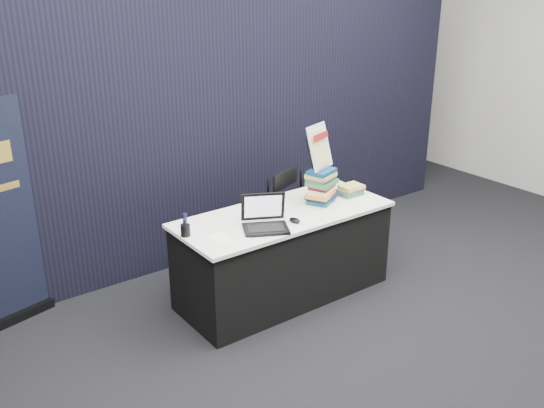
{
  "coord_description": "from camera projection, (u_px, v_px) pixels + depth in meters",
  "views": [
    {
      "loc": [
        -2.78,
        -3.03,
        2.61
      ],
      "look_at": [
        -0.12,
        0.55,
        0.85
      ],
      "focal_mm": 40.0,
      "sensor_mm": 36.0,
      "label": 1
    }
  ],
  "objects": [
    {
      "name": "brochure_right",
      "position": [
        227.0,
        228.0,
        4.6
      ],
      "size": [
        0.32,
        0.25,
        0.0
      ],
      "primitive_type": "cube",
      "rotation": [
        0.0,
        0.0,
        -0.19
      ],
      "color": "silver",
      "rests_on": "display_table"
    },
    {
      "name": "info_sign",
      "position": [
        320.0,
        147.0,
        4.96
      ],
      "size": [
        0.3,
        0.19,
        0.38
      ],
      "rotation": [
        0.0,
        0.0,
        0.33
      ],
      "color": "black",
      "rests_on": "book_stack_tall"
    },
    {
      "name": "stacking_chair",
      "position": [
        295.0,
        216.0,
        5.5
      ],
      "size": [
        0.52,
        0.53,
        0.88
      ],
      "rotation": [
        0.0,
        0.0,
        0.37
      ],
      "color": "black",
      "rests_on": "floor"
    },
    {
      "name": "drape_partition",
      "position": [
        214.0,
        132.0,
        5.51
      ],
      "size": [
        6.0,
        0.08,
        2.4
      ],
      "primitive_type": "cube",
      "color": "black",
      "rests_on": "floor"
    },
    {
      "name": "mouse",
      "position": [
        295.0,
        220.0,
        4.71
      ],
      "size": [
        0.07,
        0.11,
        0.03
      ],
      "primitive_type": "ellipsoid",
      "rotation": [
        0.0,
        0.0,
        0.07
      ],
      "color": "black",
      "rests_on": "display_table"
    },
    {
      "name": "display_table",
      "position": [
        283.0,
        254.0,
        5.03
      ],
      "size": [
        1.8,
        0.75,
        0.75
      ],
      "color": "black",
      "rests_on": "floor"
    },
    {
      "name": "book_stack_short",
      "position": [
        350.0,
        190.0,
        5.26
      ],
      "size": [
        0.22,
        0.17,
        0.09
      ],
      "rotation": [
        0.0,
        0.0,
        0.07
      ],
      "color": "#228241",
      "rests_on": "display_table"
    },
    {
      "name": "book_stack_tall",
      "position": [
        321.0,
        186.0,
        5.06
      ],
      "size": [
        0.29,
        0.27,
        0.29
      ],
      "rotation": [
        0.0,
        0.0,
        0.42
      ],
      "color": "#195B5F",
      "rests_on": "display_table"
    },
    {
      "name": "brochure_mid",
      "position": [
        246.0,
        231.0,
        4.54
      ],
      "size": [
        0.38,
        0.31,
        0.0
      ],
      "primitive_type": "cube",
      "rotation": [
        0.0,
        0.0,
        -0.22
      ],
      "color": "silver",
      "rests_on": "display_table"
    },
    {
      "name": "floor",
      "position": [
        326.0,
        322.0,
        4.76
      ],
      "size": [
        8.0,
        8.0,
        0.0
      ],
      "primitive_type": "plane",
      "color": "black",
      "rests_on": "ground"
    },
    {
      "name": "brochure_left",
      "position": [
        233.0,
        235.0,
        4.48
      ],
      "size": [
        0.35,
        0.26,
        0.0
      ],
      "primitive_type": "cube",
      "rotation": [
        0.0,
        0.0,
        0.08
      ],
      "color": "white",
      "rests_on": "display_table"
    },
    {
      "name": "pen_cup",
      "position": [
        185.0,
        230.0,
        4.45
      ],
      "size": [
        0.09,
        0.09,
        0.09
      ],
      "primitive_type": "cylinder",
      "rotation": [
        0.0,
        0.0,
        0.32
      ],
      "color": "black",
      "rests_on": "display_table"
    },
    {
      "name": "wall_back",
      "position": [
        105.0,
        45.0,
        7.11
      ],
      "size": [
        8.0,
        0.02,
        3.5
      ],
      "primitive_type": "cube",
      "color": "#ACAAA3",
      "rests_on": "floor"
    },
    {
      "name": "laptop",
      "position": [
        262.0,
        221.0,
        4.58
      ],
      "size": [
        0.41,
        0.4,
        0.26
      ],
      "rotation": [
        0.0,
        0.0,
        -0.47
      ],
      "color": "black",
      "rests_on": "display_table"
    }
  ]
}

